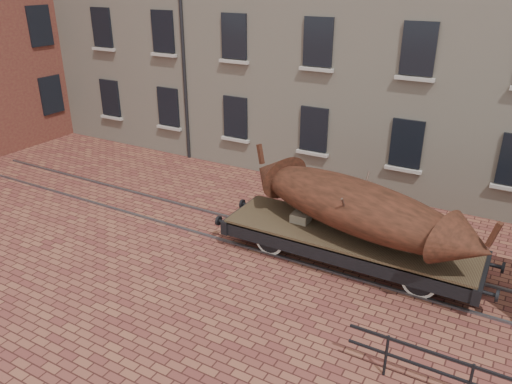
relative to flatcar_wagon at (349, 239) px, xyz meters
The scene contains 4 objects.
ground 1.10m from the flatcar_wagon, behind, with size 90.00×90.00×0.00m, color brown.
rail_track 1.08m from the flatcar_wagon, behind, with size 30.00×1.52×0.06m.
flatcar_wagon is the anchor object (origin of this frame).
iron_boat 1.09m from the flatcar_wagon, ahead, with size 7.51×3.87×1.78m.
Camera 1 is at (4.62, -12.01, 7.64)m, focal length 35.00 mm.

